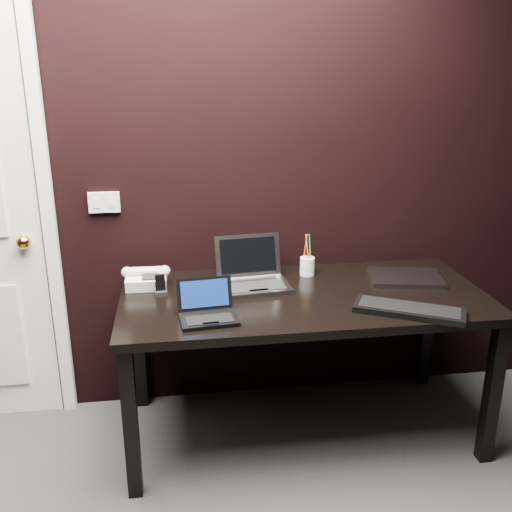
{
  "coord_description": "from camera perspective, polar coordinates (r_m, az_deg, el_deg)",
  "views": [
    {
      "loc": [
        -0.28,
        -1.01,
        1.75
      ],
      "look_at": [
        0.07,
        1.35,
        0.95
      ],
      "focal_mm": 40.0,
      "sensor_mm": 36.0,
      "label": 1
    }
  ],
  "objects": [
    {
      "name": "mobile_phone",
      "position": [
        2.69,
        -9.53,
        -3.09
      ],
      "size": [
        0.06,
        0.05,
        0.1
      ],
      "color": "black",
      "rests_on": "desk"
    },
    {
      "name": "netbook",
      "position": [
        2.41,
        -4.86,
        -5.57
      ],
      "size": [
        0.26,
        0.23,
        0.15
      ],
      "color": "black",
      "rests_on": "desk"
    },
    {
      "name": "ext_keyboard",
      "position": [
        2.55,
        15.06,
        -5.23
      ],
      "size": [
        0.48,
        0.36,
        0.03
      ],
      "color": "black",
      "rests_on": "desk"
    },
    {
      "name": "silver_laptop",
      "position": [
        2.75,
        -0.31,
        -2.17
      ],
      "size": [
        0.35,
        0.32,
        0.22
      ],
      "color": "gray",
      "rests_on": "desk"
    },
    {
      "name": "wall_back",
      "position": [
        2.86,
        -2.65,
        9.36
      ],
      "size": [
        4.0,
        0.0,
        4.0
      ],
      "primitive_type": "plane",
      "rotation": [
        1.57,
        0.0,
        0.0
      ],
      "color": "black",
      "rests_on": "ground"
    },
    {
      "name": "closed_laptop",
      "position": [
        2.93,
        14.71,
        -2.12
      ],
      "size": [
        0.39,
        0.32,
        0.02
      ],
      "color": "gray",
      "rests_on": "desk"
    },
    {
      "name": "desk",
      "position": [
        2.71,
        4.76,
        -5.33
      ],
      "size": [
        1.7,
        0.8,
        0.74
      ],
      "color": "black",
      "rests_on": "ground"
    },
    {
      "name": "desk_phone",
      "position": [
        2.79,
        -10.9,
        -2.2
      ],
      "size": [
        0.23,
        0.18,
        0.11
      ],
      "color": "white",
      "rests_on": "desk"
    },
    {
      "name": "pen_cup",
      "position": [
        2.9,
        5.15,
        -0.94
      ],
      "size": [
        0.07,
        0.07,
        0.22
      ],
      "color": "white",
      "rests_on": "desk"
    },
    {
      "name": "wall_switch",
      "position": [
        2.89,
        -14.95,
        5.21
      ],
      "size": [
        0.15,
        0.02,
        0.1
      ],
      "color": "silver",
      "rests_on": "wall_back"
    }
  ]
}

